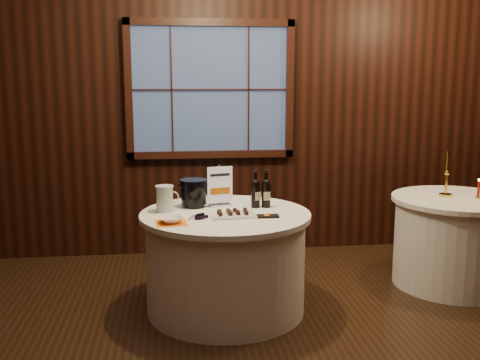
{
  "coord_description": "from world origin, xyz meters",
  "views": [
    {
      "loc": [
        -0.39,
        -3.07,
        1.77
      ],
      "look_at": [
        0.1,
        0.9,
        1.03
      ],
      "focal_mm": 42.0,
      "sensor_mm": 36.0,
      "label": 1
    }
  ],
  "objects": [
    {
      "name": "back_wall",
      "position": [
        0.0,
        2.48,
        1.54
      ],
      "size": [
        6.0,
        0.1,
        3.0
      ],
      "color": "black",
      "rests_on": "ground"
    },
    {
      "name": "main_table",
      "position": [
        0.0,
        1.0,
        0.39
      ],
      "size": [
        1.28,
        1.28,
        0.77
      ],
      "color": "white",
      "rests_on": "ground"
    },
    {
      "name": "side_table",
      "position": [
        2.0,
        1.3,
        0.39
      ],
      "size": [
        1.08,
        1.08,
        0.77
      ],
      "color": "white",
      "rests_on": "ground"
    },
    {
      "name": "sign_stand",
      "position": [
        -0.02,
        1.22,
        0.88
      ],
      "size": [
        0.2,
        0.13,
        0.33
      ],
      "rotation": [
        0.0,
        0.0,
        0.23
      ],
      "color": "silver",
      "rests_on": "main_table"
    },
    {
      "name": "port_bottle_left",
      "position": [
        0.25,
        1.14,
        0.9
      ],
      "size": [
        0.07,
        0.08,
        0.29
      ],
      "rotation": [
        0.0,
        0.0,
        0.43
      ],
      "color": "black",
      "rests_on": "main_table"
    },
    {
      "name": "port_bottle_right",
      "position": [
        0.33,
        1.14,
        0.9
      ],
      "size": [
        0.07,
        0.07,
        0.3
      ],
      "rotation": [
        0.0,
        0.0,
        0.03
      ],
      "color": "black",
      "rests_on": "main_table"
    },
    {
      "name": "ice_bucket",
      "position": [
        -0.22,
        1.22,
        0.88
      ],
      "size": [
        0.21,
        0.21,
        0.22
      ],
      "color": "black",
      "rests_on": "main_table"
    },
    {
      "name": "chocolate_plate",
      "position": [
        0.04,
        0.88,
        0.79
      ],
      "size": [
        0.33,
        0.23,
        0.05
      ],
      "rotation": [
        0.0,
        0.0,
        0.06
      ],
      "color": "white",
      "rests_on": "main_table"
    },
    {
      "name": "chocolate_box",
      "position": [
        0.29,
        0.82,
        0.78
      ],
      "size": [
        0.18,
        0.09,
        0.01
      ],
      "primitive_type": "cube",
      "rotation": [
        0.0,
        0.0,
        -0.03
      ],
      "color": "black",
      "rests_on": "main_table"
    },
    {
      "name": "grape_bunch",
      "position": [
        -0.19,
        0.82,
        0.79
      ],
      "size": [
        0.17,
        0.1,
        0.04
      ],
      "rotation": [
        0.0,
        0.0,
        0.34
      ],
      "color": "black",
      "rests_on": "main_table"
    },
    {
      "name": "glass_pitcher",
      "position": [
        -0.45,
        1.09,
        0.87
      ],
      "size": [
        0.18,
        0.14,
        0.2
      ],
      "rotation": [
        0.0,
        0.0,
        0.29
      ],
      "color": "silver",
      "rests_on": "main_table"
    },
    {
      "name": "orange_napkin",
      "position": [
        -0.4,
        0.74,
        0.77
      ],
      "size": [
        0.23,
        0.23,
        0.0
      ],
      "primitive_type": "cube",
      "rotation": [
        0.0,
        0.0,
        0.11
      ],
      "color": "orange",
      "rests_on": "main_table"
    },
    {
      "name": "cracker_bowl",
      "position": [
        -0.4,
        0.74,
        0.79
      ],
      "size": [
        0.2,
        0.2,
        0.04
      ],
      "primitive_type": "imported",
      "rotation": [
        0.0,
        0.0,
        0.21
      ],
      "color": "white",
      "rests_on": "orange_napkin"
    },
    {
      "name": "brass_candlestick",
      "position": [
        1.92,
        1.36,
        0.91
      ],
      "size": [
        0.11,
        0.11,
        0.39
      ],
      "color": "gold",
      "rests_on": "side_table"
    },
    {
      "name": "red_candle",
      "position": [
        2.15,
        1.24,
        0.84
      ],
      "size": [
        0.05,
        0.05,
        0.17
      ],
      "color": "gold",
      "rests_on": "side_table"
    }
  ]
}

